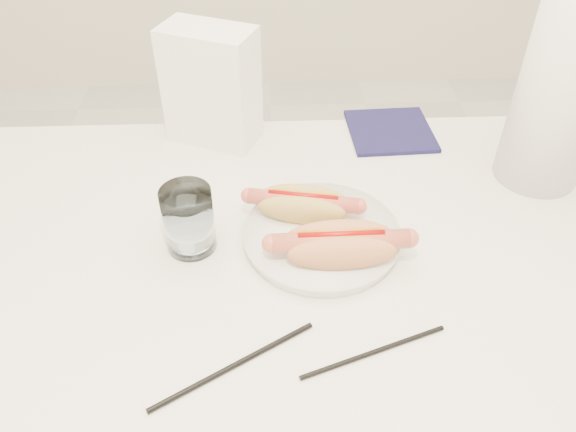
{
  "coord_description": "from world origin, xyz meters",
  "views": [
    {
      "loc": [
        -0.02,
        -0.55,
        1.32
      ],
      "look_at": [
        0.01,
        0.04,
        0.82
      ],
      "focal_mm": 35.07,
      "sensor_mm": 36.0,
      "label": 1
    }
  ],
  "objects_px": {
    "napkin_box": "(211,86)",
    "water_glass": "(189,219)",
    "plate": "(321,237)",
    "paper_towel_roll": "(561,96)",
    "table": "(283,299)",
    "hotdog_left": "(303,205)",
    "hotdog_right": "(340,245)"
  },
  "relations": [
    {
      "from": "napkin_box",
      "to": "water_glass",
      "type": "bearing_deg",
      "value": -70.09
    },
    {
      "from": "plate",
      "to": "paper_towel_roll",
      "type": "xyz_separation_m",
      "value": [
        0.38,
        0.15,
        0.14
      ]
    },
    {
      "from": "plate",
      "to": "water_glass",
      "type": "height_order",
      "value": "water_glass"
    },
    {
      "from": "table",
      "to": "water_glass",
      "type": "height_order",
      "value": "water_glass"
    },
    {
      "from": "table",
      "to": "paper_towel_roll",
      "type": "xyz_separation_m",
      "value": [
        0.43,
        0.21,
        0.21
      ]
    },
    {
      "from": "plate",
      "to": "hotdog_left",
      "type": "xyz_separation_m",
      "value": [
        -0.02,
        0.04,
        0.03
      ]
    },
    {
      "from": "table",
      "to": "paper_towel_roll",
      "type": "distance_m",
      "value": 0.53
    },
    {
      "from": "plate",
      "to": "hotdog_right",
      "type": "distance_m",
      "value": 0.06
    },
    {
      "from": "table",
      "to": "water_glass",
      "type": "bearing_deg",
      "value": 156.24
    },
    {
      "from": "water_glass",
      "to": "napkin_box",
      "type": "distance_m",
      "value": 0.3
    },
    {
      "from": "plate",
      "to": "water_glass",
      "type": "bearing_deg",
      "value": 179.61
    },
    {
      "from": "hotdog_right",
      "to": "paper_towel_roll",
      "type": "xyz_separation_m",
      "value": [
        0.36,
        0.2,
        0.11
      ]
    },
    {
      "from": "hotdog_left",
      "to": "napkin_box",
      "type": "relative_size",
      "value": 0.8
    },
    {
      "from": "table",
      "to": "hotdog_right",
      "type": "xyz_separation_m",
      "value": [
        0.08,
        0.0,
        0.1
      ]
    },
    {
      "from": "napkin_box",
      "to": "paper_towel_roll",
      "type": "distance_m",
      "value": 0.57
    },
    {
      "from": "table",
      "to": "paper_towel_roll",
      "type": "height_order",
      "value": "paper_towel_roll"
    },
    {
      "from": "plate",
      "to": "hotdog_left",
      "type": "relative_size",
      "value": 1.34
    },
    {
      "from": "plate",
      "to": "paper_towel_roll",
      "type": "bearing_deg",
      "value": 21.85
    },
    {
      "from": "hotdog_right",
      "to": "paper_towel_roll",
      "type": "height_order",
      "value": "paper_towel_roll"
    },
    {
      "from": "water_glass",
      "to": "napkin_box",
      "type": "height_order",
      "value": "napkin_box"
    },
    {
      "from": "table",
      "to": "hotdog_left",
      "type": "bearing_deg",
      "value": 70.86
    },
    {
      "from": "table",
      "to": "plate",
      "type": "distance_m",
      "value": 0.11
    },
    {
      "from": "table",
      "to": "napkin_box",
      "type": "height_order",
      "value": "napkin_box"
    },
    {
      "from": "water_glass",
      "to": "plate",
      "type": "bearing_deg",
      "value": -0.39
    },
    {
      "from": "hotdog_left",
      "to": "hotdog_right",
      "type": "height_order",
      "value": "hotdog_right"
    },
    {
      "from": "hotdog_right",
      "to": "paper_towel_roll",
      "type": "distance_m",
      "value": 0.42
    },
    {
      "from": "hotdog_right",
      "to": "paper_towel_roll",
      "type": "bearing_deg",
      "value": 28.84
    },
    {
      "from": "hotdog_left",
      "to": "paper_towel_roll",
      "type": "height_order",
      "value": "paper_towel_roll"
    },
    {
      "from": "table",
      "to": "plate",
      "type": "bearing_deg",
      "value": 44.0
    },
    {
      "from": "plate",
      "to": "hotdog_left",
      "type": "height_order",
      "value": "hotdog_left"
    },
    {
      "from": "water_glass",
      "to": "napkin_box",
      "type": "bearing_deg",
      "value": 86.26
    },
    {
      "from": "hotdog_left",
      "to": "paper_towel_roll",
      "type": "relative_size",
      "value": 0.55
    }
  ]
}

